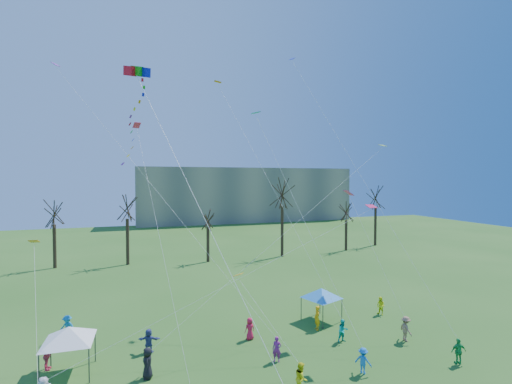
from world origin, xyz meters
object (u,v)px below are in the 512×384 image
object	(u,v)px
big_box_kite	(138,123)
canopy_tent_white	(69,334)
canopy_tent_blue	(321,293)
distant_building	(245,194)

from	to	relation	value
big_box_kite	canopy_tent_white	size ratio (longest dim) A/B	5.53
big_box_kite	canopy_tent_blue	bearing A→B (deg)	3.58
canopy_tent_white	distant_building	bearing A→B (deg)	65.74
canopy_tent_white	canopy_tent_blue	bearing A→B (deg)	7.88
distant_building	canopy_tent_blue	bearing A→B (deg)	-101.84
big_box_kite	canopy_tent_blue	world-z (taller)	big_box_kite
big_box_kite	canopy_tent_white	distance (m)	13.78
canopy_tent_blue	canopy_tent_white	bearing A→B (deg)	-172.12
distant_building	big_box_kite	bearing A→B (deg)	-112.04
distant_building	canopy_tent_white	xyz separation A→B (m)	(-33.54, -74.43, -5.00)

